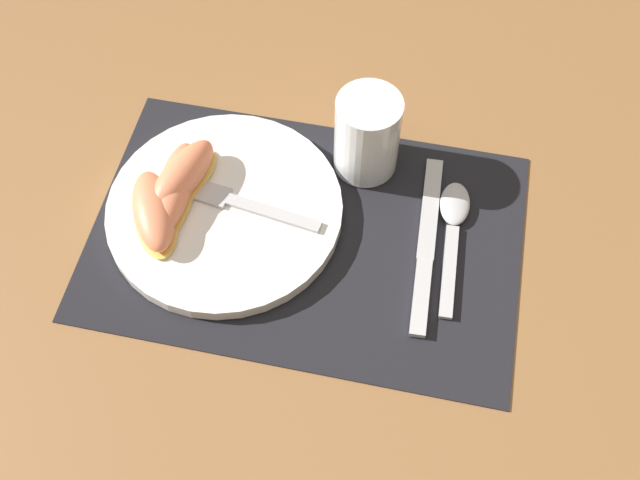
# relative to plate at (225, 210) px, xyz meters

# --- Properties ---
(ground_plane) EXTENTS (3.00, 3.00, 0.00)m
(ground_plane) POSITION_rel_plate_xyz_m (0.09, -0.01, -0.01)
(ground_plane) COLOR olive
(placemat) EXTENTS (0.47, 0.31, 0.00)m
(placemat) POSITION_rel_plate_xyz_m (0.09, -0.01, -0.01)
(placemat) COLOR black
(placemat) RESTS_ON ground_plane
(plate) EXTENTS (0.26, 0.26, 0.02)m
(plate) POSITION_rel_plate_xyz_m (0.00, 0.00, 0.00)
(plate) COLOR white
(plate) RESTS_ON placemat
(juice_glass) EXTENTS (0.07, 0.07, 0.10)m
(juice_glass) POSITION_rel_plate_xyz_m (0.14, 0.10, 0.04)
(juice_glass) COLOR silver
(juice_glass) RESTS_ON placemat
(knife) EXTENTS (0.03, 0.23, 0.01)m
(knife) POSITION_rel_plate_xyz_m (0.23, 0.00, -0.01)
(knife) COLOR #BCBCC1
(knife) RESTS_ON placemat
(spoon) EXTENTS (0.04, 0.17, 0.01)m
(spoon) POSITION_rel_plate_xyz_m (0.25, 0.04, -0.00)
(spoon) COLOR #BCBCC1
(spoon) RESTS_ON placemat
(fork) EXTENTS (0.18, 0.05, 0.00)m
(fork) POSITION_rel_plate_xyz_m (0.01, 0.01, 0.01)
(fork) COLOR #BCBCC1
(fork) RESTS_ON plate
(citrus_wedge_0) EXTENTS (0.08, 0.12, 0.04)m
(citrus_wedge_0) POSITION_rel_plate_xyz_m (-0.05, 0.02, 0.02)
(citrus_wedge_0) COLOR #F7C656
(citrus_wedge_0) RESTS_ON plate
(citrus_wedge_1) EXTENTS (0.05, 0.13, 0.03)m
(citrus_wedge_1) POSITION_rel_plate_xyz_m (-0.06, 0.00, 0.02)
(citrus_wedge_1) COLOR #F7C656
(citrus_wedge_1) RESTS_ON plate
(citrus_wedge_2) EXTENTS (0.09, 0.12, 0.03)m
(citrus_wedge_2) POSITION_rel_plate_xyz_m (-0.07, -0.03, 0.02)
(citrus_wedge_2) COLOR #F7C656
(citrus_wedge_2) RESTS_ON plate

